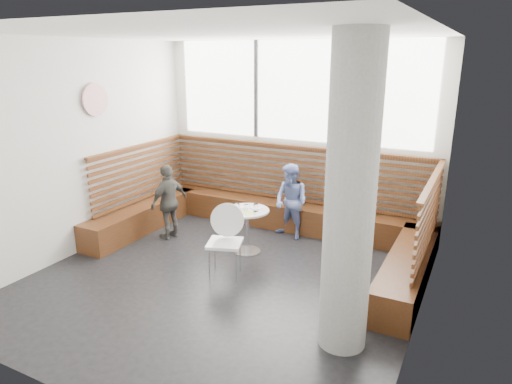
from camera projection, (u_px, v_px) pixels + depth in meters
The scene contains 15 objects.
room at pixel (220, 167), 5.76m from camera, with size 5.00×5.00×3.20m.
booth at pixel (277, 214), 7.61m from camera, with size 5.00×2.50×1.44m.
concrete_column at pixel (350, 200), 4.43m from camera, with size 0.50×0.50×3.20m, color gray.
wall_art at pixel (95, 100), 6.97m from camera, with size 0.50×0.50×0.03m, color white.
cafe_table at pixel (247, 222), 6.99m from camera, with size 0.68×0.68×0.70m.
cafe_chair at pixel (228, 235), 6.27m from camera, with size 0.47×0.46×0.99m.
adult_man at pixel (352, 214), 6.37m from camera, with size 1.06×0.61×1.65m, color #404830.
child_back at pixel (291, 202), 7.54m from camera, with size 0.61×0.48×1.26m, color #7083C3.
child_left at pixel (169, 202), 7.54m from camera, with size 0.73×0.31×1.25m, color #4D4B45.
plate_near at pixel (241, 207), 7.05m from camera, with size 0.22×0.22×0.02m, color white.
plate_far at pixel (256, 208), 7.00m from camera, with size 0.19×0.19×0.01m, color white.
glass_left at pixel (237, 206), 6.93m from camera, with size 0.07×0.07×0.11m, color white.
glass_mid at pixel (246, 208), 6.87m from camera, with size 0.06×0.06×0.10m, color white.
glass_right at pixel (256, 208), 6.84m from camera, with size 0.07×0.07×0.12m, color white.
menu_card at pixel (248, 213), 6.78m from camera, with size 0.21×0.15×0.00m, color #A5C64C.
Camera 1 is at (2.96, -4.77, 2.95)m, focal length 32.00 mm.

